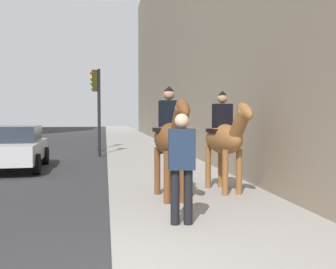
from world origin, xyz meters
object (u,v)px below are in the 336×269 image
object	(u,v)px
mounted_horse_far	(225,137)
car_near_lane	(12,147)
traffic_light_near_curb	(97,98)
pedestrian_greeting	(182,161)
traffic_light_far_curb	(97,101)
mounted_horse_near	(171,137)

from	to	relation	value
mounted_horse_far	car_near_lane	world-z (taller)	mounted_horse_far
traffic_light_near_curb	mounted_horse_far	bearing A→B (deg)	-161.87
pedestrian_greeting	car_near_lane	bearing A→B (deg)	34.93
traffic_light_far_curb	mounted_horse_far	bearing A→B (deg)	-165.64
traffic_light_far_curb	traffic_light_near_curb	bearing A→B (deg)	-178.58
mounted_horse_near	traffic_light_far_curb	size ratio (longest dim) A/B	0.61
mounted_horse_near	traffic_light_near_curb	world-z (taller)	traffic_light_near_curb
mounted_horse_far	traffic_light_near_curb	xyz separation A→B (m)	(8.91, 2.92, 1.21)
traffic_light_far_curb	pedestrian_greeting	bearing A→B (deg)	-173.68
pedestrian_greeting	traffic_light_far_curb	bearing A→B (deg)	12.61
car_near_lane	traffic_light_near_curb	bearing A→B (deg)	140.50
mounted_horse_near	car_near_lane	world-z (taller)	mounted_horse_near
mounted_horse_near	car_near_lane	xyz separation A→B (m)	(5.88, 4.34, -0.61)
car_near_lane	traffic_light_near_curb	world-z (taller)	traffic_light_near_curb
car_near_lane	traffic_light_near_curb	size ratio (longest dim) A/B	1.11
mounted_horse_far	pedestrian_greeting	world-z (taller)	mounted_horse_far
car_near_lane	mounted_horse_far	bearing A→B (deg)	44.26
car_near_lane	traffic_light_far_curb	size ratio (longest dim) A/B	1.12
traffic_light_far_curb	car_near_lane	bearing A→B (deg)	157.38
mounted_horse_near	car_near_lane	size ratio (longest dim) A/B	0.54
mounted_horse_far	traffic_light_far_curb	size ratio (longest dim) A/B	0.59
mounted_horse_far	traffic_light_far_curb	bearing A→B (deg)	-173.94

